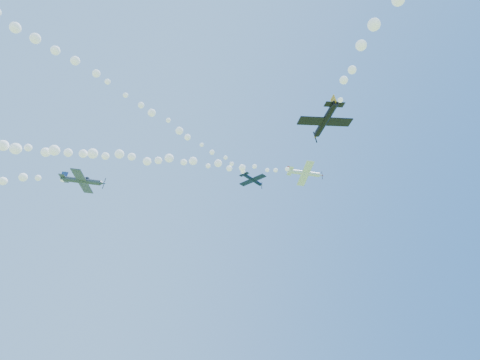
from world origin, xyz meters
name	(u,v)px	position (x,y,z in m)	size (l,w,h in m)	color
plane_white	(305,173)	(16.35, -6.96, 53.37)	(7.48, 7.94, 2.60)	white
smoke_trail_white	(102,155)	(-22.08, 3.92, 53.08)	(72.66, 22.55, 3.13)	white
plane_navy	(253,180)	(7.33, -1.14, 52.95)	(6.04, 6.36, 1.64)	black
smoke_trail_navy	(58,50)	(-31.51, -17.03, 52.74)	(74.46, 31.78, 2.47)	white
plane_grey	(82,181)	(-23.69, -3.21, 41.12)	(7.24, 7.57, 2.82)	#343C4B
plane_black	(325,121)	(1.27, -32.88, 36.92)	(6.85, 6.53, 1.90)	black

